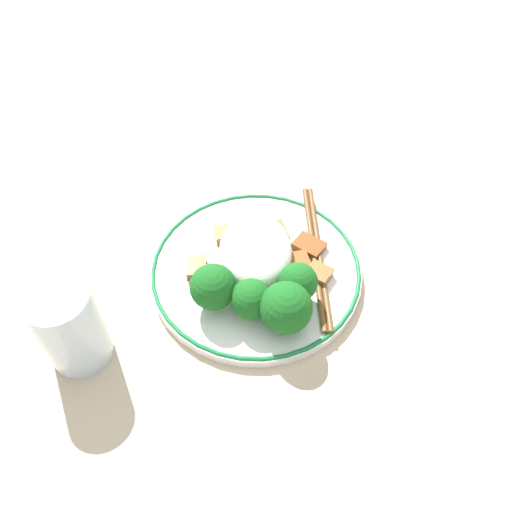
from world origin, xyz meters
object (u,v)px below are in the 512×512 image
broccoli_mid_left (298,282)px  chopsticks (316,253)px  broccoli_back_center (251,299)px  broccoli_back_left (213,287)px  drinking_glass (70,327)px  plate (256,269)px  broccoli_back_right (286,308)px

broccoli_mid_left → chopsticks: 0.07m
broccoli_back_center → broccoli_back_left: bearing=68.6°
broccoli_back_center → broccoli_mid_left: 0.05m
broccoli_back_left → drinking_glass: 0.14m
plate → drinking_glass: bearing=116.1°
plate → chopsticks: chopsticks is taller
broccoli_back_left → broccoli_back_right: 0.08m
broccoli_back_right → broccoli_mid_left: 0.04m
plate → broccoli_mid_left: bearing=-139.2°
broccoli_back_center → broccoli_mid_left: size_ratio=0.95×
broccoli_mid_left → chopsticks: size_ratio=0.25×
chopsticks → drinking_glass: (-0.10, 0.26, 0.03)m
broccoli_back_left → chopsticks: (0.06, -0.12, -0.03)m
broccoli_back_left → plate: bearing=-44.7°
plate → drinking_glass: size_ratio=2.46×
plate → broccoli_back_left: 0.08m
broccoli_back_right → chopsticks: bearing=-26.5°
chopsticks → broccoli_back_left: bearing=117.6°
broccoli_back_left → drinking_glass: bearing=107.1°
broccoli_mid_left → chopsticks: bearing=-26.6°
broccoli_back_center → broccoli_mid_left: (0.02, -0.05, 0.00)m
broccoli_back_left → broccoli_mid_left: 0.09m
broccoli_back_center → chopsticks: bearing=-46.3°
broccoli_mid_left → chopsticks: (0.06, -0.03, -0.03)m
plate → chopsticks: size_ratio=1.13×
broccoli_mid_left → drinking_glass: (-0.04, 0.22, 0.01)m
plate → broccoli_back_center: broccoli_back_center is taller
broccoli_back_left → broccoli_back_center: 0.04m
broccoli_back_center → plate: bearing=-8.3°
broccoli_back_left → chopsticks: broccoli_back_left is taller
plate → broccoli_back_right: 0.09m
plate → broccoli_mid_left: (-0.05, -0.04, 0.03)m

